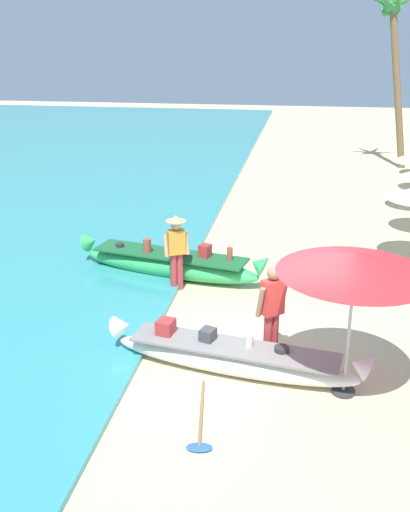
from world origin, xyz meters
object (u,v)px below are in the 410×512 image
object	(u,v)px
boat_green_midground	(170,264)
patio_umbrella_large	(356,264)
person_vendor_hatted	(176,247)
boat_white_foreground	(232,357)
person_tourist_customer	(272,308)
palm_tree_tall_inland	(392,24)
paddle	(201,424)

from	to	relation	value
boat_green_midground	patio_umbrella_large	bearing A→B (deg)	-48.24
person_vendor_hatted	patio_umbrella_large	bearing A→B (deg)	-45.46
boat_white_foreground	person_tourist_customer	xyz separation A→B (m)	(0.59, 0.53, 0.68)
boat_green_midground	person_vendor_hatted	world-z (taller)	person_vendor_hatted
palm_tree_tall_inland	paddle	bearing A→B (deg)	-103.02
person_vendor_hatted	palm_tree_tall_inland	world-z (taller)	palm_tree_tall_inland
boat_white_foreground	person_vendor_hatted	distance (m)	3.58
patio_umbrella_large	person_tourist_customer	bearing A→B (deg)	144.60
boat_white_foreground	boat_green_midground	size ratio (longest dim) A/B	0.96
person_tourist_customer	palm_tree_tall_inland	xyz separation A→B (m)	(3.46, 16.62, 4.68)
person_vendor_hatted	patio_umbrella_large	size ratio (longest dim) A/B	0.73
boat_green_midground	palm_tree_tall_inland	distance (m)	15.55
paddle	person_vendor_hatted	bearing A→B (deg)	106.32
person_tourist_customer	boat_green_midground	bearing A→B (deg)	127.26
boat_white_foreground	palm_tree_tall_inland	size ratio (longest dim) A/B	0.62
patio_umbrella_large	palm_tree_tall_inland	world-z (taller)	palm_tree_tall_inland
boat_green_midground	palm_tree_tall_inland	xyz separation A→B (m)	(5.96, 13.34, 5.32)
person_tourist_customer	paddle	distance (m)	2.37
boat_white_foreground	paddle	xyz separation A→B (m)	(-0.26, -1.49, -0.24)
person_vendor_hatted	person_tourist_customer	bearing A→B (deg)	-49.75
patio_umbrella_large	paddle	bearing A→B (deg)	-150.03
boat_white_foreground	paddle	size ratio (longest dim) A/B	2.58
boat_green_midground	patio_umbrella_large	distance (m)	5.82
person_vendor_hatted	boat_white_foreground	bearing A→B (deg)	-62.76
boat_green_midground	person_tourist_customer	size ratio (longest dim) A/B	2.71
palm_tree_tall_inland	paddle	world-z (taller)	palm_tree_tall_inland
person_vendor_hatted	patio_umbrella_large	world-z (taller)	patio_umbrella_large
boat_green_midground	person_tourist_customer	xyz separation A→B (m)	(2.50, -3.28, 0.64)
palm_tree_tall_inland	paddle	distance (m)	19.93
boat_green_midground	palm_tree_tall_inland	world-z (taller)	palm_tree_tall_inland
person_vendor_hatted	palm_tree_tall_inland	bearing A→B (deg)	68.04
boat_white_foreground	boat_green_midground	distance (m)	4.26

